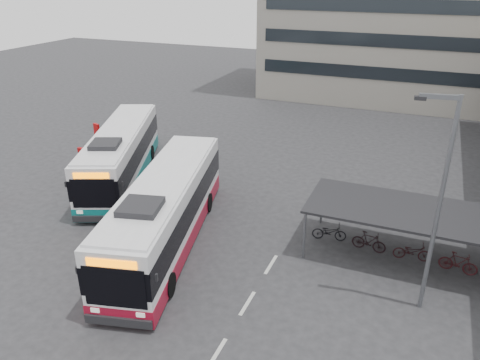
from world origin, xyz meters
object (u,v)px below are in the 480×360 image
at_px(pedestrian, 164,253).
at_px(lamp_post, 438,196).
at_px(bus_teal, 121,155).
at_px(bus_main, 166,211).

bearing_deg(pedestrian, lamp_post, -42.05).
relative_size(bus_teal, lamp_post, 1.42).
relative_size(bus_main, lamp_post, 1.49).
bearing_deg(bus_main, bus_teal, 125.87).
bearing_deg(bus_main, lamp_post, -15.68).
height_order(bus_teal, pedestrian, bus_teal).
distance_m(pedestrian, lamp_post, 11.68).
bearing_deg(pedestrian, bus_main, 65.47).
bearing_deg(lamp_post, bus_teal, 153.42).
relative_size(pedestrian, lamp_post, 0.22).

